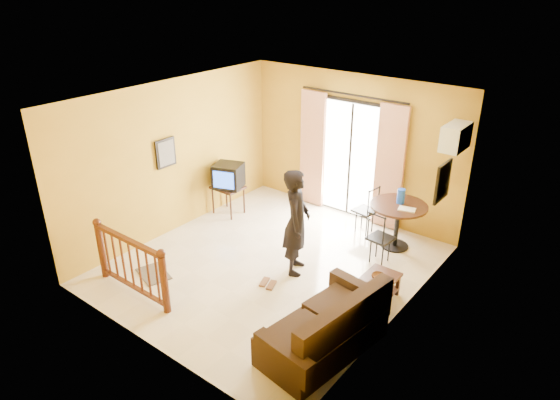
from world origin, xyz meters
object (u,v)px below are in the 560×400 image
Objects in this scene: standing_person at (296,222)px; sofa at (327,331)px; dining_table at (398,213)px; television at (228,176)px; coffee_table at (375,288)px.

sofa is at bearing -160.49° from standing_person.
television is at bearing -165.51° from dining_table.
sofa reaches higher than coffee_table.
coffee_table is 0.48× the size of standing_person.
standing_person reaches higher than television.
sofa is at bearing -89.70° from coffee_table.
coffee_table is 1.33m from sofa.
sofa is 1.10× the size of standing_person.
dining_table is 1.17× the size of coffee_table.
standing_person is (-1.44, 1.32, 0.55)m from sofa.
dining_table reaches higher than coffee_table.
television is 0.38× the size of standing_person.
standing_person is (-1.44, -0.01, 0.63)m from coffee_table.
sofa is at bearing -80.55° from dining_table.
television is at bearing 41.11° from standing_person.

